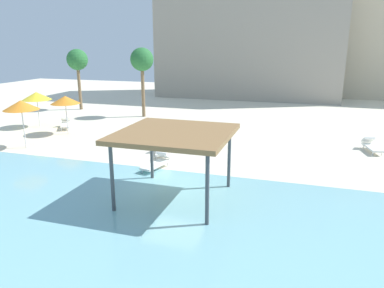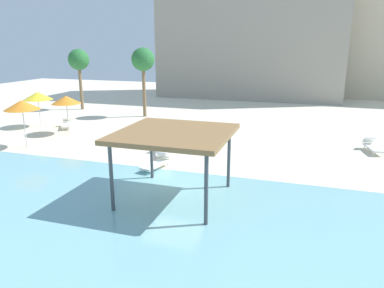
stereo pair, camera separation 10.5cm
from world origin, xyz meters
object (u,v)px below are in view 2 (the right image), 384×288
Objects in this scene: lounge_chair_2 at (162,149)px; lounge_chair_3 at (372,146)px; lounge_chair_4 at (141,137)px; beach_umbrella_yellow_3 at (38,96)px; palm_tree_1 at (79,61)px; beach_umbrella_orange_1 at (66,100)px; lounge_chair_1 at (157,162)px; lounge_chair_5 at (67,123)px; lounge_chair_0 at (222,137)px; palm_tree_0 at (143,61)px; beach_umbrella_orange_0 at (22,105)px; shade_pavilion at (174,136)px.

lounge_chair_3 is at bearing 91.95° from lounge_chair_2.
lounge_chair_2 is at bearing 62.19° from lounge_chair_4.
palm_tree_1 is (-1.40, 7.40, 2.16)m from beach_umbrella_yellow_3.
lounge_chair_1 is at bearing -29.31° from beach_umbrella_orange_1.
lounge_chair_2 is (7.99, -2.62, -2.01)m from beach_umbrella_orange_1.
lounge_chair_2 is 1.00× the size of lounge_chair_4.
lounge_chair_4 and lounge_chair_5 have the same top height.
lounge_chair_1 is (-1.87, -5.93, 0.00)m from lounge_chair_0.
palm_tree_0 reaches higher than lounge_chair_0.
lounge_chair_5 is (-9.90, 6.33, 0.00)m from lounge_chair_1.
lounge_chair_4 is (-13.58, -2.11, 0.00)m from lounge_chair_3.
beach_umbrella_yellow_3 is 1.31× the size of lounge_chair_2.
lounge_chair_4 is 14.40m from palm_tree_1.
beach_umbrella_yellow_3 is 8.59m from palm_tree_0.
lounge_chair_0 is at bearing 5.86° from beach_umbrella_orange_1.
beach_umbrella_orange_0 reaches higher than lounge_chair_2.
lounge_chair_1 is (-2.08, 3.10, -2.26)m from shade_pavilion.
palm_tree_0 is (-8.35, 15.16, 2.02)m from shade_pavilion.
lounge_chair_2 is (-0.66, 2.23, 0.00)m from lounge_chair_1.
lounge_chair_0 is 4.48m from lounge_chair_2.
lounge_chair_2 is 12.01m from lounge_chair_3.
beach_umbrella_yellow_3 is 9.34m from lounge_chair_4.
palm_tree_0 reaches higher than shade_pavilion.
lounge_chair_1 and lounge_chair_5 have the same top height.
beach_umbrella_yellow_3 is at bearing 146.88° from shade_pavilion.
lounge_chair_0 is 0.35× the size of palm_tree_0.
lounge_chair_5 is at bearing -132.81° from lounge_chair_2.
palm_tree_1 reaches higher than lounge_chair_2.
lounge_chair_1 is 1.03× the size of lounge_chair_5.
palm_tree_1 reaches higher than beach_umbrella_orange_1.
lounge_chair_3 is at bearing 120.13° from lounge_chair_0.
shade_pavilion reaches higher than lounge_chair_0.
lounge_chair_0 is 0.36× the size of palm_tree_1.
lounge_chair_4 is at bearing -4.66° from beach_umbrella_orange_1.
shade_pavilion is 1.63× the size of beach_umbrella_orange_1.
lounge_chair_0 is 8.72m from lounge_chair_3.
palm_tree_1 is (-23.95, 6.97, 4.13)m from lounge_chair_3.
lounge_chair_5 is 8.02m from palm_tree_0.
lounge_chair_4 is at bearing -46.16° from lounge_chair_0.
beach_umbrella_orange_0 reaches higher than beach_umbrella_yellow_3.
shade_pavilion is 1.64× the size of beach_umbrella_yellow_3.
lounge_chair_3 is (8.70, 0.58, 0.00)m from lounge_chair_0.
palm_tree_0 reaches higher than beach_umbrella_orange_1.
lounge_chair_1 and lounge_chair_4 have the same top height.
lounge_chair_3 is 13.74m from lounge_chair_4.
beach_umbrella_orange_1 is 3.56m from beach_umbrella_yellow_3.
shade_pavilion is at bearing -61.15° from palm_tree_0.
lounge_chair_5 is at bearing 100.80° from beach_umbrella_orange_0.
lounge_chair_5 is at bearing -64.00° from palm_tree_1.
beach_umbrella_yellow_3 reaches higher than lounge_chair_1.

